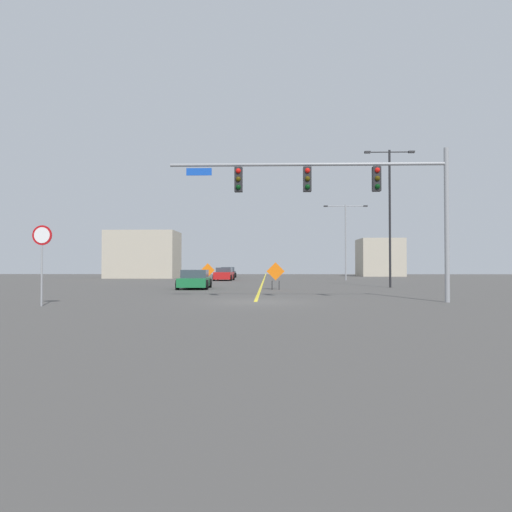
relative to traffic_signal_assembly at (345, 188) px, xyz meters
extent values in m
plane|color=#4C4947|center=(-3.81, 0.02, -4.86)|extent=(142.26, 142.26, 0.00)
cube|color=yellow|center=(-3.81, 39.54, -4.86)|extent=(0.16, 79.04, 0.01)
cylinder|color=gray|center=(4.31, 0.02, -1.58)|extent=(0.20, 0.20, 6.57)
cylinder|color=gray|center=(-1.59, 0.02, 1.03)|extent=(11.81, 0.14, 0.14)
cube|color=black|center=(1.36, 0.02, 0.38)|extent=(0.34, 0.32, 1.05)
sphere|color=red|center=(1.36, -0.15, 0.73)|extent=(0.22, 0.22, 0.22)
sphere|color=#3C3106|center=(1.36, -0.15, 0.38)|extent=(0.22, 0.22, 0.22)
sphere|color=black|center=(1.36, -0.15, 0.03)|extent=(0.22, 0.22, 0.22)
cube|color=black|center=(-1.59, 0.02, 0.38)|extent=(0.34, 0.32, 1.05)
sphere|color=red|center=(-1.59, -0.15, 0.73)|extent=(0.22, 0.22, 0.22)
sphere|color=#3C3106|center=(-1.59, -0.15, 0.38)|extent=(0.22, 0.22, 0.22)
sphere|color=black|center=(-1.59, -0.15, 0.03)|extent=(0.22, 0.22, 0.22)
cube|color=black|center=(-4.54, 0.02, 0.38)|extent=(0.34, 0.32, 1.05)
sphere|color=red|center=(-4.54, -0.15, 0.73)|extent=(0.22, 0.22, 0.22)
sphere|color=#3C3106|center=(-4.54, -0.15, 0.38)|extent=(0.22, 0.22, 0.22)
sphere|color=black|center=(-4.54, -0.15, 0.03)|extent=(0.22, 0.22, 0.22)
cube|color=#1447B7|center=(-6.25, 0.02, 0.74)|extent=(1.10, 0.03, 0.32)
cylinder|color=gray|center=(-11.90, -2.37, -3.70)|extent=(0.07, 0.07, 2.33)
cylinder|color=#B20F14|center=(-11.90, -2.37, -2.15)|extent=(0.76, 0.03, 0.76)
cylinder|color=white|center=(-11.90, -2.39, -2.15)|extent=(0.61, 0.01, 0.61)
cylinder|color=black|center=(5.52, 13.80, 0.12)|extent=(0.16, 0.16, 9.97)
cylinder|color=black|center=(4.72, 13.80, 4.95)|extent=(1.59, 0.08, 0.08)
cube|color=#262628|center=(3.93, 13.80, 4.95)|extent=(0.44, 0.24, 0.14)
cylinder|color=black|center=(6.31, 13.80, 4.95)|extent=(1.59, 0.08, 0.08)
cube|color=#262628|center=(7.10, 13.80, 4.95)|extent=(0.44, 0.24, 0.14)
cylinder|color=gray|center=(5.21, 31.08, -0.71)|extent=(0.16, 0.16, 8.30)
cylinder|color=gray|center=(4.12, 31.08, 3.29)|extent=(2.18, 0.08, 0.08)
cube|color=#262628|center=(3.03, 31.08, 3.29)|extent=(0.44, 0.24, 0.14)
cylinder|color=gray|center=(6.30, 31.08, 3.29)|extent=(2.18, 0.08, 0.08)
cube|color=#262628|center=(7.39, 31.08, 3.29)|extent=(0.44, 0.24, 0.14)
cube|color=orange|center=(-2.80, 10.39, -3.67)|extent=(1.18, 0.10, 1.18)
cylinder|color=black|center=(-3.03, 10.38, -4.57)|extent=(0.05, 0.05, 0.59)
cylinder|color=black|center=(-2.57, 10.40, -4.57)|extent=(0.05, 0.05, 0.59)
cube|color=orange|center=(-8.53, 20.12, -3.68)|extent=(1.21, 0.15, 1.22)
cylinder|color=black|center=(-8.77, 20.10, -4.58)|extent=(0.05, 0.05, 0.56)
cylinder|color=black|center=(-8.30, 20.14, -4.58)|extent=(0.05, 0.05, 0.56)
cube|color=black|center=(-8.76, 42.55, -4.35)|extent=(1.99, 3.92, 0.70)
cube|color=#333D47|center=(-8.76, 42.74, -3.72)|extent=(1.76, 1.97, 0.57)
cylinder|color=black|center=(-9.68, 41.17, -4.54)|extent=(0.23, 0.64, 0.64)
cylinder|color=black|center=(-7.78, 41.21, -4.54)|extent=(0.23, 0.64, 0.64)
cylinder|color=black|center=(-9.74, 43.89, -4.54)|extent=(0.23, 0.64, 0.64)
cylinder|color=black|center=(-7.83, 43.93, -4.54)|extent=(0.23, 0.64, 0.64)
cube|color=red|center=(-8.09, 30.21, -4.33)|extent=(1.87, 4.43, 0.75)
cube|color=#333D47|center=(-8.08, 30.43, -3.71)|extent=(1.65, 2.08, 0.49)
cylinder|color=black|center=(-9.01, 28.69, -4.54)|extent=(0.23, 0.64, 0.64)
cylinder|color=black|center=(-7.23, 28.66, -4.54)|extent=(0.23, 0.64, 0.64)
cylinder|color=black|center=(-8.95, 31.77, -4.54)|extent=(0.23, 0.64, 0.64)
cylinder|color=black|center=(-7.16, 31.73, -4.54)|extent=(0.23, 0.64, 0.64)
cube|color=#196B38|center=(-8.31, 11.68, -4.41)|extent=(2.09, 4.52, 0.58)
cube|color=#333D47|center=(-8.32, 11.90, -3.85)|extent=(1.81, 2.53, 0.55)
cylinder|color=black|center=(-9.16, 10.08, -4.54)|extent=(0.25, 0.65, 0.64)
cylinder|color=black|center=(-7.29, 10.17, -4.54)|extent=(0.25, 0.65, 0.64)
cylinder|color=black|center=(-9.32, 13.18, -4.54)|extent=(0.25, 0.65, 0.64)
cylinder|color=black|center=(-7.45, 13.27, -4.54)|extent=(0.25, 0.65, 0.64)
cube|color=#B2A893|center=(13.99, 52.32, -1.97)|extent=(6.40, 6.43, 5.79)
cube|color=#B2A893|center=(-19.64, 40.16, -1.81)|extent=(8.87, 6.01, 6.10)
camera|label=1|loc=(-3.25, -19.72, -3.35)|focal=32.40mm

